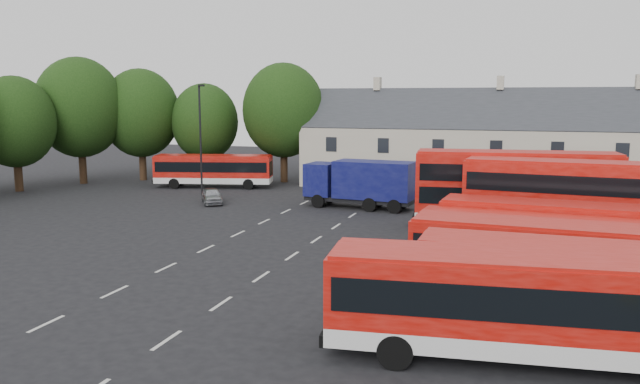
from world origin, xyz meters
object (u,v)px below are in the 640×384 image
Objects in this scene: bus_dd_south at (572,198)px; box_truck at (361,182)px; lamppost at (201,137)px; bus_row_a at (527,299)px; silver_car at (212,196)px.

box_truck is (-14.03, 8.00, -0.70)m from bus_dd_south.
box_truck is 0.90× the size of lamppost.
box_truck is at bearing 108.45° from bus_row_a.
bus_row_a is 37.55m from lamppost.
silver_car is at bearing 128.10° from bus_row_a.
bus_row_a is 17.38m from bus_dd_south.
lamppost is (-2.72, 3.38, 4.32)m from silver_car.
silver_car is at bearing -51.25° from lamppost.
bus_dd_south is (2.35, 17.21, 0.64)m from bus_row_a.
bus_dd_south is at bearing -47.27° from silver_car.
bus_row_a is 1.49× the size of box_truck.
silver_car is (-11.54, -1.60, -1.38)m from box_truck.
bus_dd_south reaches higher than bus_row_a.
bus_dd_south is 30.01m from lamppost.
silver_car is (-23.22, 23.61, -1.45)m from bus_row_a.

